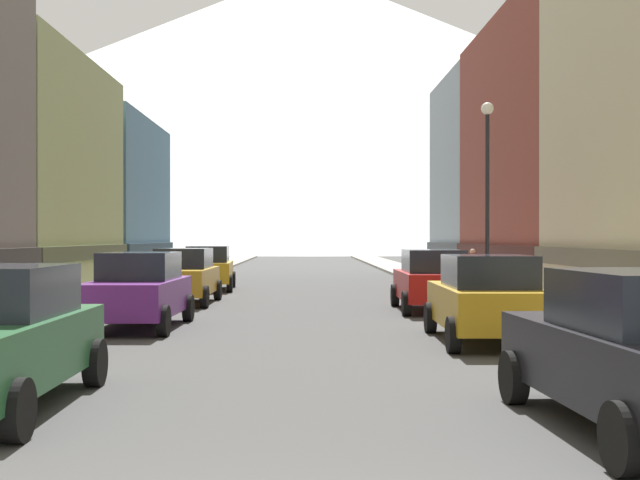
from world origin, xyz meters
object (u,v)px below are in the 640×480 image
(car_left_1, at_px, (138,290))
(car_right_2, at_px, (432,280))
(trash_bin_right, at_px, (631,315))
(car_left_2, at_px, (183,276))
(streetlamp_right, at_px, (487,173))
(car_left_3, at_px, (208,268))
(car_right_1, at_px, (486,298))
(pedestrian_0, at_px, (473,272))

(car_left_1, distance_m, car_right_2, 8.80)
(car_right_2, xyz_separation_m, trash_bin_right, (2.55, -8.31, -0.26))
(car_left_2, bearing_deg, streetlamp_right, -18.24)
(car_left_3, distance_m, car_right_2, 12.42)
(car_right_2, bearing_deg, streetlamp_right, -7.92)
(streetlamp_right, bearing_deg, car_left_1, -155.18)
(car_left_3, bearing_deg, trash_bin_right, -60.76)
(car_left_2, xyz_separation_m, car_left_3, (0.00, 7.02, 0.00))
(car_right_1, bearing_deg, car_left_3, 113.96)
(car_right_2, relative_size, streetlamp_right, 0.75)
(streetlamp_right, bearing_deg, car_left_3, 132.35)
(pedestrian_0, distance_m, streetlamp_right, 7.36)
(car_left_1, distance_m, pedestrian_0, 14.78)
(car_left_1, bearing_deg, car_left_3, 89.99)
(car_left_3, bearing_deg, car_right_1, -66.04)
(car_left_1, relative_size, pedestrian_0, 2.84)
(car_left_1, xyz_separation_m, car_left_3, (0.00, 14.27, 0.00))
(car_right_1, xyz_separation_m, pedestrian_0, (2.45, 13.66, -0.03))
(car_left_2, distance_m, car_left_3, 7.02)
(car_right_2, bearing_deg, car_left_2, 159.78)
(car_left_3, height_order, pedestrian_0, car_left_3)
(pedestrian_0, bearing_deg, streetlamp_right, -97.76)
(car_left_2, xyz_separation_m, pedestrian_0, (10.05, 3.59, -0.03))
(car_right_2, bearing_deg, car_right_1, -90.00)
(car_right_1, xyz_separation_m, car_right_2, (0.00, 7.27, 0.00))
(car_left_3, height_order, car_right_1, same)
(car_left_2, bearing_deg, car_left_3, 89.98)
(car_left_1, distance_m, car_right_1, 8.10)
(car_left_1, xyz_separation_m, pedestrian_0, (10.05, 10.83, -0.03))
(streetlamp_right, bearing_deg, car_left_2, 161.76)
(car_right_1, xyz_separation_m, trash_bin_right, (2.55, -1.04, -0.26))
(trash_bin_right, xyz_separation_m, pedestrian_0, (-0.10, 14.69, 0.22))
(car_right_2, bearing_deg, pedestrian_0, 69.00)
(car_left_2, relative_size, car_left_3, 0.99)
(car_left_1, distance_m, car_left_2, 7.25)
(streetlamp_right, bearing_deg, car_right_1, -102.40)
(car_right_1, bearing_deg, car_left_1, 159.63)
(car_left_1, xyz_separation_m, car_left_2, (-0.00, 7.25, 0.00))
(car_left_2, height_order, car_left_3, same)
(car_left_1, distance_m, car_left_3, 14.27)
(car_left_3, relative_size, pedestrian_0, 2.87)
(car_left_2, distance_m, trash_bin_right, 15.05)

